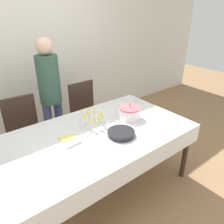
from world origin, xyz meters
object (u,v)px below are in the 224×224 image
Objects in this scene: birthday_cake at (130,113)px; person_standing at (50,89)px; dining_chair_far_right at (86,112)px; plate_stack_main at (121,133)px; champagne_tray at (93,118)px; dining_chair_far_left at (25,131)px.

person_standing is (-0.54, 0.95, 0.15)m from birthday_cake.
plate_stack_main is (-0.26, -1.09, 0.26)m from dining_chair_far_right.
champagne_tray is at bearing 164.81° from birthday_cake.
person_standing is (-0.22, 1.18, 0.19)m from plate_stack_main.
person_standing is (-0.47, 0.09, 0.45)m from dining_chair_far_right.
dining_chair_far_right is 3.86× the size of birthday_cake.
person_standing reaches higher than champagne_tray.
dining_chair_far_left is 3.86× the size of birthday_cake.
birthday_cake is at bearing -15.19° from champagne_tray.
dining_chair_far_left is 0.62m from person_standing.
dining_chair_far_right is at bearing 94.31° from birthday_cake.
person_standing is at bearing 119.63° from birthday_cake.
dining_chair_far_left is at bearing -179.99° from dining_chair_far_right.
birthday_cake reaches higher than dining_chair_far_left.
dining_chair_far_left is at bearing 138.23° from birthday_cake.
dining_chair_far_right is 1.15m from plate_stack_main.
plate_stack_main is at bearing -79.63° from person_standing.
dining_chair_far_right is 3.38× the size of plate_stack_main.
plate_stack_main is (0.11, -0.34, -0.07)m from champagne_tray.
plate_stack_main is at bearing -72.74° from champagne_tray.
champagne_tray is at bearing -54.37° from dining_chair_far_left.
dining_chair_far_right is at bearing -10.25° from person_standing.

